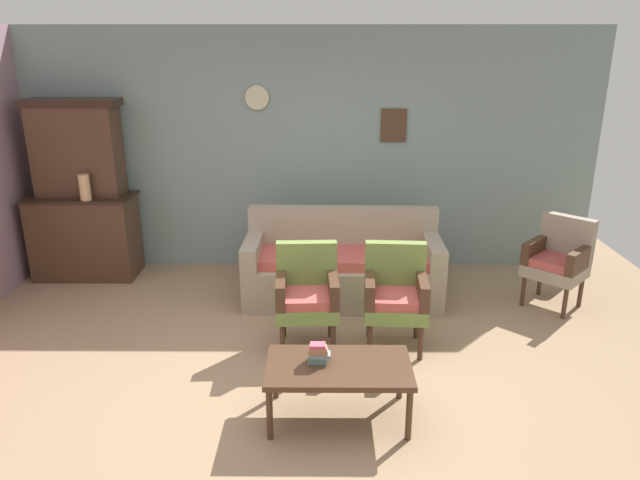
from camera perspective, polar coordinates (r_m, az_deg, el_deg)
ground_plane at (r=4.66m, az=-1.31°, el=-13.95°), size 7.68×7.68×0.00m
wall_back_with_decor at (r=6.65m, az=-0.74°, el=8.64°), size 6.40×0.09×2.70m
side_cabinet at (r=7.03m, az=-21.93°, el=0.36°), size 1.16×0.55×0.93m
cabinet_upper_hutch at (r=6.88m, az=-22.68°, el=8.38°), size 0.99×0.38×1.03m
vase_on_cabinet at (r=6.66m, az=-22.00°, el=4.79°), size 0.12×0.12×0.28m
floral_couch at (r=5.98m, az=2.21°, el=-2.78°), size 1.98×0.84×0.90m
armchair_by_doorway at (r=4.99m, az=-1.27°, el=-5.11°), size 0.54×0.51×0.90m
armchair_near_couch_end at (r=5.02m, az=7.36°, el=-5.11°), size 0.55×0.52×0.90m
wingback_chair_by_fireplace at (r=6.22m, az=22.26°, el=-1.65°), size 0.71×0.71×0.90m
coffee_table at (r=4.11m, az=1.84°, el=-12.61°), size 1.00×0.56×0.42m
book_stack_on_table at (r=4.08m, az=-0.18°, el=-11.01°), size 0.16×0.10×0.15m
floor_vase_by_wall at (r=7.01m, az=23.21°, el=-1.19°), size 0.19×0.19×0.62m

